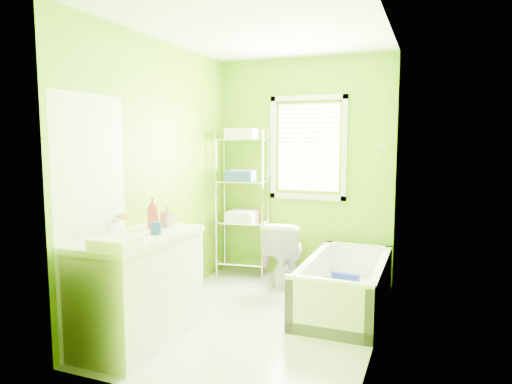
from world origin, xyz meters
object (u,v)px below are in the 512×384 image
at_px(toilet, 285,252).
at_px(vanity, 139,285).
at_px(wire_shelf_unit, 244,186).
at_px(bathtub, 345,292).

xyz_separation_m(toilet, vanity, (-0.66, -1.85, 0.10)).
xyz_separation_m(toilet, wire_shelf_unit, (-0.58, 0.17, 0.72)).
bearing_deg(wire_shelf_unit, toilet, -16.14).
height_order(bathtub, toilet, toilet).
bearing_deg(wire_shelf_unit, vanity, -92.33).
bearing_deg(bathtub, vanity, -137.67).
bearing_deg(vanity, toilet, 70.32).
bearing_deg(bathtub, toilet, 145.76).
distance_m(toilet, vanity, 1.96).
xyz_separation_m(bathtub, toilet, (-0.78, 0.53, 0.20)).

